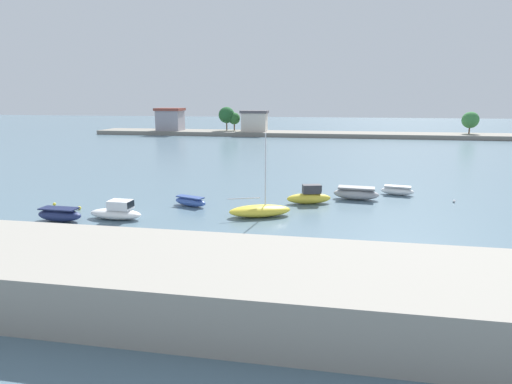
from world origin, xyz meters
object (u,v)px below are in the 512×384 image
moored_boat_0 (60,215)px  mooring_buoy_1 (54,204)px  moored_boat_1 (117,212)px  moored_boat_5 (356,193)px  moored_boat_2 (190,201)px  mooring_buoy_2 (79,208)px  moored_boat_6 (397,191)px  mooring_buoy_0 (454,201)px  moored_boat_3 (260,211)px  moored_boat_4 (309,197)px

moored_boat_0 → mooring_buoy_1: (-3.67, 4.42, -0.40)m
moored_boat_1 → moored_boat_5: size_ratio=1.01×
moored_boat_2 → moored_boat_5: moored_boat_5 is taller
mooring_buoy_2 → moored_boat_1: bearing=-23.9°
moored_boat_6 → mooring_buoy_2: size_ratio=10.88×
moored_boat_1 → moored_boat_5: bearing=29.5°
moored_boat_2 → mooring_buoy_2: bearing=-143.8°
mooring_buoy_0 → mooring_buoy_2: (-34.24, -8.65, 0.02)m
moored_boat_5 → mooring_buoy_0: size_ratio=16.57×
moored_boat_1 → mooring_buoy_2: size_ratio=14.47×
moored_boat_6 → mooring_buoy_2: 31.36m
mooring_buoy_0 → mooring_buoy_2: bearing=-165.8°
moored_boat_1 → moored_boat_3: 11.99m
moored_boat_0 → moored_boat_6: size_ratio=1.12×
moored_boat_1 → moored_boat_6: 27.84m
moored_boat_1 → moored_boat_4: (15.60, 7.99, 0.07)m
moored_boat_2 → mooring_buoy_2: size_ratio=11.12×
mooring_buoy_0 → mooring_buoy_1: 38.21m
moored_boat_1 → moored_boat_5: moored_boat_1 is taller
moored_boat_2 → mooring_buoy_1: size_ratio=12.26×
moored_boat_3 → moored_boat_5: (8.46, 7.69, 0.08)m
moored_boat_2 → mooring_buoy_2: 9.96m
mooring_buoy_0 → mooring_buoy_1: (-37.41, -7.73, 0.01)m
moored_boat_3 → moored_boat_5: moored_boat_3 is taller
mooring_buoy_1 → mooring_buoy_2: mooring_buoy_2 is taller
moored_boat_2 → mooring_buoy_0: bearing=31.5°
mooring_buoy_2 → moored_boat_0: bearing=-81.9°
moored_boat_0 → moored_boat_3: moored_boat_3 is taller
moored_boat_3 → mooring_buoy_1: moored_boat_3 is taller
moored_boat_0 → moored_boat_5: (24.45, 11.85, 0.07)m
mooring_buoy_0 → mooring_buoy_2: mooring_buoy_2 is taller
moored_boat_5 → moored_boat_6: moored_boat_5 is taller
mooring_buoy_1 → mooring_buoy_2: (3.17, -0.92, 0.01)m
moored_boat_6 → mooring_buoy_0: bearing=-16.4°
moored_boat_0 → mooring_buoy_2: (-0.50, 3.50, -0.38)m
mooring_buoy_2 → moored_boat_5: bearing=18.5°
moored_boat_0 → moored_boat_2: size_ratio=1.10×
moored_boat_3 → mooring_buoy_1: 19.67m
moored_boat_0 → moored_boat_1: 4.55m
moored_boat_3 → mooring_buoy_2: bearing=162.4°
mooring_buoy_2 → mooring_buoy_1: bearing=163.9°
moored_boat_0 → mooring_buoy_0: 35.87m
moored_boat_2 → mooring_buoy_1: moored_boat_2 is taller
moored_boat_1 → mooring_buoy_2: 5.31m
moored_boat_6 → moored_boat_2: bearing=-147.6°
moored_boat_1 → moored_boat_2: bearing=49.8°
moored_boat_2 → mooring_buoy_1: 12.84m
moored_boat_4 → mooring_buoy_0: moored_boat_4 is taller
moored_boat_5 → mooring_buoy_2: size_ratio=14.34×
moored_boat_1 → moored_boat_3: size_ratio=0.65×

